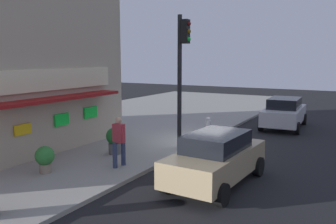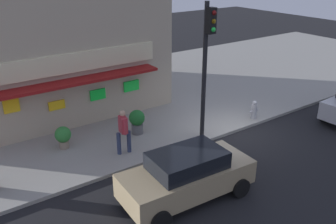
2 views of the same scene
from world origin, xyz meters
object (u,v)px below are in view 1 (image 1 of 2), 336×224
potted_plant_by_window (115,139)px  parked_car_silver (284,113)px  potted_plant_by_doorway (45,158)px  pedestrian (119,140)px  traffic_light (182,65)px  parked_car_tan (216,158)px  fire_hydrant (208,126)px

potted_plant_by_window → parked_car_silver: (9.53, -4.58, 0.14)m
potted_plant_by_doorway → parked_car_silver: parked_car_silver is taller
pedestrian → potted_plant_by_doorway: bearing=135.3°
traffic_light → potted_plant_by_window: bearing=137.7°
parked_car_tan → potted_plant_by_window: bearing=78.5°
traffic_light → parked_car_tan: traffic_light is taller
traffic_light → potted_plant_by_doorway: size_ratio=6.13×
traffic_light → parked_car_tan: (-3.03, -2.75, -2.80)m
potted_plant_by_doorway → potted_plant_by_window: potted_plant_by_window is taller
fire_hydrant → parked_car_silver: size_ratio=0.19×
pedestrian → potted_plant_by_window: pedestrian is taller
potted_plant_by_doorway → parked_car_silver: bearing=-22.2°
potted_plant_by_window → fire_hydrant: bearing=-18.7°
pedestrian → fire_hydrant: bearing=-5.2°
fire_hydrant → parked_car_silver: bearing=-33.1°
fire_hydrant → parked_car_tan: (-6.19, -2.88, 0.28)m
pedestrian → parked_car_silver: 11.34m
potted_plant_by_doorway → pedestrian: bearing=-44.7°
pedestrian → potted_plant_by_doorway: pedestrian is taller
fire_hydrant → potted_plant_by_doorway: bearing=164.3°
fire_hydrant → parked_car_silver: (4.29, -2.80, 0.31)m
parked_car_tan → parked_car_silver: parked_car_silver is taller
potted_plant_by_doorway → parked_car_tan: (2.09, -5.20, 0.19)m
fire_hydrant → potted_plant_by_window: size_ratio=0.83×
traffic_light → potted_plant_by_doorway: bearing=154.4°
fire_hydrant → potted_plant_by_window: 5.54m
parked_car_tan → parked_car_silver: bearing=0.4°
parked_car_silver → parked_car_tan: bearing=-179.6°
traffic_light → fire_hydrant: size_ratio=6.26×
potted_plant_by_window → traffic_light: bearing=-42.3°
traffic_light → fire_hydrant: traffic_light is taller
parked_car_silver → potted_plant_by_doorway: bearing=157.8°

